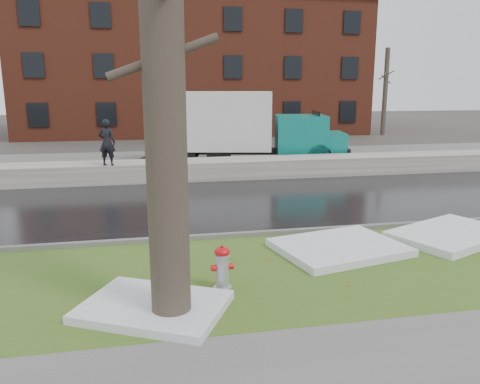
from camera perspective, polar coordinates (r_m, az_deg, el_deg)
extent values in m
plane|color=#47423D|center=(10.34, 0.48, -7.36)|extent=(120.00, 120.00, 0.00)
cube|color=#37531B|center=(9.19, 2.10, -9.84)|extent=(60.00, 4.50, 0.04)
cube|color=black|center=(14.58, -3.13, -1.39)|extent=(60.00, 7.00, 0.03)
cube|color=slate|center=(22.87, -6.19, 3.63)|extent=(60.00, 9.00, 0.03)
cube|color=slate|center=(11.24, -0.56, -5.33)|extent=(60.00, 0.15, 0.14)
cube|color=beige|center=(18.59, -5.00, 2.74)|extent=(60.00, 1.60, 0.75)
cube|color=maroon|center=(39.75, -5.72, 14.59)|extent=(26.00, 12.00, 10.00)
cylinder|color=brown|center=(35.74, -18.12, 11.48)|extent=(0.36, 0.36, 6.50)
cylinder|color=brown|center=(35.75, -18.23, 13.00)|extent=(0.84, 1.62, 0.73)
cylinder|color=brown|center=(35.78, -18.33, 14.44)|extent=(1.08, 1.26, 0.66)
cylinder|color=brown|center=(35.74, -18.16, 12.04)|extent=(1.40, 0.61, 0.63)
cylinder|color=brown|center=(38.04, 17.28, 11.56)|extent=(0.36, 0.36, 6.50)
cylinder|color=brown|center=(38.05, 17.37, 12.99)|extent=(0.84, 1.62, 0.73)
cylinder|color=brown|center=(38.07, 17.46, 14.34)|extent=(1.08, 1.26, 0.66)
cylinder|color=brown|center=(38.04, 17.31, 12.09)|extent=(1.40, 0.61, 0.63)
cylinder|color=#ABAFB3|center=(8.29, -2.17, -9.60)|extent=(0.25, 0.25, 0.71)
ellipsoid|color=red|center=(8.17, -2.19, -7.30)|extent=(0.30, 0.30, 0.16)
cylinder|color=red|center=(8.14, -2.19, -6.70)|extent=(0.05, 0.05, 0.05)
cylinder|color=red|center=(8.24, -3.17, -9.25)|extent=(0.11, 0.12, 0.11)
cylinder|color=red|center=(8.30, -1.18, -9.05)|extent=(0.11, 0.12, 0.11)
cylinder|color=#ABAFB3|center=(8.40, -2.42, -8.79)|extent=(0.15, 0.11, 0.14)
cylinder|color=brown|center=(6.78, -9.33, 15.02)|extent=(0.78, 0.78, 7.58)
cylinder|color=brown|center=(6.86, -9.57, 21.36)|extent=(0.26, 1.88, 0.79)
cylinder|color=brown|center=(6.79, -9.37, 15.94)|extent=(1.57, 0.15, 0.68)
cube|color=black|center=(22.06, 0.08, 5.02)|extent=(7.88, 2.54, 0.22)
cube|color=silver|center=(21.96, -3.29, 8.69)|extent=(5.68, 3.47, 2.65)
cube|color=#0D786C|center=(22.14, 7.39, 7.11)|extent=(2.68, 2.76, 1.67)
cube|color=#0D786C|center=(22.40, 10.99, 6.04)|extent=(1.59, 2.35, 0.88)
cube|color=black|center=(22.19, 9.21, 8.59)|extent=(0.47, 1.94, 0.88)
cube|color=black|center=(22.58, -11.48, 4.12)|extent=(1.88, 1.49, 0.66)
cylinder|color=black|center=(21.34, 9.62, 4.32)|extent=(1.12, 0.50, 1.08)
cylinder|color=black|center=(23.35, 8.82, 5.04)|extent=(1.12, 0.50, 1.08)
cylinder|color=black|center=(21.08, -2.61, 4.38)|extent=(1.12, 0.50, 1.08)
cylinder|color=black|center=(23.12, -2.36, 5.10)|extent=(1.12, 0.50, 1.08)
cylinder|color=black|center=(21.22, -6.86, 4.36)|extent=(1.12, 0.50, 1.08)
cylinder|color=black|center=(23.25, -6.24, 5.08)|extent=(1.12, 0.50, 1.08)
imported|color=black|center=(17.78, -15.92, 5.84)|extent=(0.71, 0.57, 1.69)
cube|color=white|center=(10.51, 12.00, -6.62)|extent=(2.98, 2.53, 0.16)
cube|color=white|center=(7.80, -10.48, -13.59)|extent=(2.69, 2.43, 0.14)
cube|color=white|center=(12.21, 24.32, -4.73)|extent=(3.28, 2.76, 0.18)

